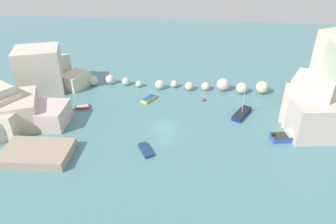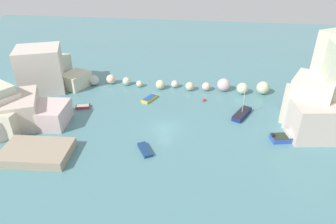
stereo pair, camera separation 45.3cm
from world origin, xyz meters
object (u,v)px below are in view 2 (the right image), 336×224
at_px(stone_dock, 37,152).
at_px(moored_boat_4, 54,128).
at_px(moored_boat_0, 150,99).
at_px(moored_boat_3, 83,106).
at_px(moored_boat_2, 145,150).
at_px(moored_boat_1, 242,114).
at_px(channel_buoy, 204,100).
at_px(moored_boat_5, 287,137).

distance_m(stone_dock, moored_boat_4, 7.34).
bearing_deg(moored_boat_0, moored_boat_3, 137.18).
distance_m(stone_dock, moored_boat_2, 15.77).
height_order(moored_boat_0, moored_boat_1, moored_boat_1).
bearing_deg(moored_boat_4, channel_buoy, -1.22).
distance_m(stone_dock, moored_boat_3, 15.18).
distance_m(channel_buoy, moored_boat_0, 10.73).
bearing_deg(moored_boat_3, moored_boat_2, 122.22).
bearing_deg(moored_boat_4, moored_boat_3, 45.50).
xyz_separation_m(moored_boat_0, moored_boat_3, (-11.90, -4.90, -0.03)).
bearing_deg(moored_boat_3, moored_boat_4, 57.37).
bearing_deg(moored_boat_1, moored_boat_0, 103.79).
relative_size(moored_boat_0, moored_boat_5, 0.80).
relative_size(moored_boat_1, moored_boat_4, 1.70).
distance_m(moored_boat_0, moored_boat_2, 16.84).
bearing_deg(stone_dock, moored_boat_0, 57.18).
distance_m(stone_dock, moored_boat_5, 38.14).
distance_m(moored_boat_2, moored_boat_4, 16.81).
relative_size(moored_boat_3, moored_boat_4, 0.90).
bearing_deg(moored_boat_1, stone_dock, 144.28).
bearing_deg(channel_buoy, stone_dock, -138.41).
xyz_separation_m(channel_buoy, moored_boat_5, (13.39, -11.75, 0.25)).
distance_m(stone_dock, moored_boat_0, 23.85).
xyz_separation_m(moored_boat_3, moored_boat_4, (-1.98, -7.88, -0.02)).
height_order(stone_dock, moored_boat_4, stone_dock).
xyz_separation_m(moored_boat_1, moored_boat_4, (-31.50, -8.79, -0.20)).
bearing_deg(moored_boat_5, moored_boat_1, 120.93).
distance_m(moored_boat_2, moored_boat_5, 22.38).
bearing_deg(moored_boat_3, stone_dock, 67.61).
xyz_separation_m(moored_boat_4, moored_boat_5, (37.96, 1.95, 0.33)).
xyz_separation_m(stone_dock, channel_buoy, (23.62, 20.97, -0.39)).
distance_m(moored_boat_3, moored_boat_4, 8.13).
distance_m(moored_boat_1, moored_boat_5, 9.41).
bearing_deg(stone_dock, moored_boat_3, 86.11).
bearing_deg(moored_boat_4, stone_dock, -112.86).
distance_m(channel_buoy, moored_boat_3, 23.33).
xyz_separation_m(channel_buoy, moored_boat_4, (-24.58, -13.71, -0.08)).
xyz_separation_m(stone_dock, moored_boat_3, (1.03, 15.14, -0.46)).
height_order(stone_dock, moored_boat_3, stone_dock).
xyz_separation_m(stone_dock, moored_boat_2, (15.40, 3.38, -0.47)).
xyz_separation_m(moored_boat_0, moored_boat_2, (2.47, -16.66, -0.05)).
xyz_separation_m(moored_boat_2, moored_boat_5, (21.61, 5.83, 0.33)).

